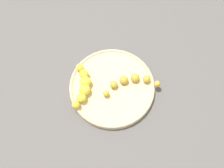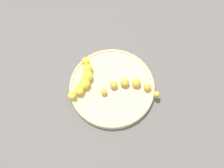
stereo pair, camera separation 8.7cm
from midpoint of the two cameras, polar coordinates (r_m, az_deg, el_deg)
The scene contains 4 objects.
ground_plane at distance 0.91m, azimuth -2.73°, elevation -1.28°, with size 2.40×2.40×0.00m, color #56514C.
fruit_bowl at distance 0.89m, azimuth -2.77°, elevation -0.98°, with size 0.28×0.28×0.02m.
banana_yellow at distance 0.88m, azimuth -8.83°, elevation -0.67°, with size 0.15×0.06×0.04m.
banana_spotted at distance 0.88m, azimuth 0.96°, elevation 0.21°, with size 0.07×0.18×0.03m.
Camera 1 is at (0.35, -0.03, 0.84)m, focal length 44.19 mm.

